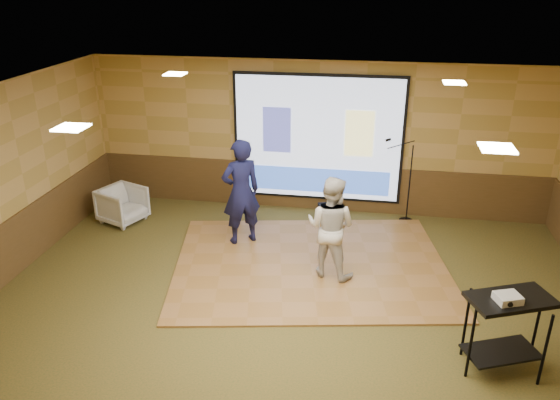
% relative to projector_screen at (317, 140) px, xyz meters
% --- Properties ---
extents(ground, '(9.00, 9.00, 0.00)m').
position_rel_projector_screen_xyz_m(ground, '(0.00, -3.44, -1.47)').
color(ground, '#343E1C').
rests_on(ground, ground).
extents(room_shell, '(9.04, 7.04, 3.02)m').
position_rel_projector_screen_xyz_m(room_shell, '(0.00, -3.44, 0.62)').
color(room_shell, tan).
rests_on(room_shell, ground).
extents(wainscot_back, '(9.00, 0.04, 0.95)m').
position_rel_projector_screen_xyz_m(wainscot_back, '(0.00, 0.04, -1.00)').
color(wainscot_back, '#4B3619').
rests_on(wainscot_back, ground).
extents(wainscot_left, '(0.04, 7.00, 0.95)m').
position_rel_projector_screen_xyz_m(wainscot_left, '(-4.48, -3.44, -1.00)').
color(wainscot_left, '#4B3619').
rests_on(wainscot_left, ground).
extents(projector_screen, '(3.32, 0.06, 2.52)m').
position_rel_projector_screen_xyz_m(projector_screen, '(0.00, 0.00, 0.00)').
color(projector_screen, black).
rests_on(projector_screen, room_shell).
extents(downlight_nw, '(0.32, 0.32, 0.02)m').
position_rel_projector_screen_xyz_m(downlight_nw, '(-2.20, -1.64, 1.50)').
color(downlight_nw, beige).
rests_on(downlight_nw, room_shell).
extents(downlight_ne, '(0.32, 0.32, 0.02)m').
position_rel_projector_screen_xyz_m(downlight_ne, '(2.20, -1.64, 1.50)').
color(downlight_ne, beige).
rests_on(downlight_ne, room_shell).
extents(downlight_sw, '(0.32, 0.32, 0.02)m').
position_rel_projector_screen_xyz_m(downlight_sw, '(-2.20, -4.94, 1.50)').
color(downlight_sw, beige).
rests_on(downlight_sw, room_shell).
extents(downlight_se, '(0.32, 0.32, 0.02)m').
position_rel_projector_screen_xyz_m(downlight_se, '(2.20, -4.94, 1.50)').
color(downlight_se, beige).
rests_on(downlight_se, room_shell).
extents(dance_floor, '(4.99, 4.13, 0.03)m').
position_rel_projector_screen_xyz_m(dance_floor, '(0.16, -2.30, -1.46)').
color(dance_floor, olive).
rests_on(dance_floor, ground).
extents(player_left, '(0.83, 0.76, 1.90)m').
position_rel_projector_screen_xyz_m(player_left, '(-1.14, -1.68, -0.49)').
color(player_left, '#14163F').
rests_on(player_left, dance_floor).
extents(player_right, '(0.96, 0.85, 1.66)m').
position_rel_projector_screen_xyz_m(player_right, '(0.49, -2.57, -0.62)').
color(player_right, beige).
rests_on(player_right, dance_floor).
extents(av_table, '(0.98, 0.52, 1.03)m').
position_rel_projector_screen_xyz_m(av_table, '(2.74, -4.45, -0.74)').
color(av_table, black).
rests_on(av_table, ground).
extents(projector, '(0.34, 0.31, 0.09)m').
position_rel_projector_screen_xyz_m(projector, '(2.67, -4.55, -0.40)').
color(projector, silver).
rests_on(projector, av_table).
extents(mic_stand, '(0.65, 0.27, 1.66)m').
position_rel_projector_screen_xyz_m(mic_stand, '(1.75, -0.26, -0.98)').
color(mic_stand, black).
rests_on(mic_stand, ground).
extents(banquet_chair, '(0.99, 0.98, 0.70)m').
position_rel_projector_screen_xyz_m(banquet_chair, '(-3.63, -1.20, -1.13)').
color(banquet_chair, gray).
rests_on(banquet_chair, ground).
extents(duffel_bag, '(0.50, 0.40, 0.27)m').
position_rel_projector_screen_xyz_m(duffel_bag, '(0.32, -0.34, -1.34)').
color(duffel_bag, black).
rests_on(duffel_bag, ground).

